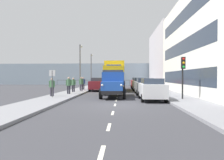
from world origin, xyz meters
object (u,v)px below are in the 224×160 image
at_px(lamp_post_promenade, 80,62).
at_px(car_grey_kerbside_1, 144,86).
at_px(pedestrian_strolling, 81,83).
at_px(lorry_cargo_yellow, 115,75).
at_px(truck_vintage_blue, 113,84).
at_px(car_white_kerbside_near, 152,89).
at_px(car_red_kerbside_3, 137,83).
at_px(lamp_post_far, 91,67).
at_px(pedestrian_near_railing, 73,84).
at_px(car_maroon_oppositeside_0, 98,84).
at_px(street_sign, 52,79).
at_px(traffic_light_near, 183,69).
at_px(pedestrian_with_bag, 69,84).
at_px(car_silver_kerbside_2, 140,84).
at_px(pedestrian_in_dark_coat, 52,85).
at_px(pedestrian_couple_a, 83,82).

bearing_deg(lamp_post_promenade, car_grey_kerbside_1, 144.12).
bearing_deg(pedestrian_strolling, lorry_cargo_yellow, -146.50).
distance_m(truck_vintage_blue, car_grey_kerbside_1, 4.35).
height_order(car_white_kerbside_near, car_red_kerbside_3, same).
bearing_deg(lorry_cargo_yellow, lamp_post_far, -63.12).
bearing_deg(pedestrian_near_railing, car_maroon_oppositeside_0, -121.77).
height_order(lamp_post_far, street_sign, lamp_post_far).
distance_m(lorry_cargo_yellow, traffic_light_near, 12.38).
xyz_separation_m(pedestrian_with_bag, pedestrian_strolling, (-0.33, -4.41, -0.01)).
bearing_deg(car_grey_kerbside_1, car_white_kerbside_near, 90.00).
relative_size(car_grey_kerbside_1, lamp_post_promenade, 0.72).
bearing_deg(street_sign, lamp_post_promenade, -90.66).
bearing_deg(car_grey_kerbside_1, pedestrian_strolling, -23.19).
relative_size(car_maroon_oppositeside_0, lamp_post_far, 0.69).
relative_size(truck_vintage_blue, car_red_kerbside_3, 1.27).
relative_size(car_silver_kerbside_2, pedestrian_with_bag, 2.32).
bearing_deg(traffic_light_near, car_silver_kerbside_2, -78.30).
bearing_deg(lorry_cargo_yellow, lamp_post_promenade, -0.27).
bearing_deg(pedestrian_near_railing, car_silver_kerbside_2, -149.02).
height_order(car_maroon_oppositeside_0, street_sign, street_sign).
bearing_deg(truck_vintage_blue, pedestrian_near_railing, -43.09).
relative_size(pedestrian_strolling, lamp_post_promenade, 0.28).
xyz_separation_m(lorry_cargo_yellow, car_grey_kerbside_1, (-3.32, 5.75, -1.18)).
relative_size(car_grey_kerbside_1, street_sign, 1.92).
relative_size(pedestrian_near_railing, street_sign, 0.70).
relative_size(truck_vintage_blue, lamp_post_promenade, 0.93).
bearing_deg(pedestrian_near_railing, pedestrian_strolling, -106.76).
bearing_deg(truck_vintage_blue, lamp_post_far, -74.89).
height_order(car_grey_kerbside_1, pedestrian_strolling, pedestrian_strolling).
relative_size(pedestrian_near_railing, lamp_post_promenade, 0.26).
relative_size(car_silver_kerbside_2, lamp_post_promenade, 0.65).
height_order(lamp_post_promenade, lamp_post_far, lamp_post_promenade).
bearing_deg(traffic_light_near, pedestrian_in_dark_coat, -8.47).
height_order(traffic_light_near, street_sign, traffic_light_near).
distance_m(car_red_kerbside_3, traffic_light_near, 16.55).
xyz_separation_m(car_silver_kerbside_2, car_red_kerbside_3, (-0.00, -4.99, 0.00)).
xyz_separation_m(pedestrian_couple_a, lamp_post_promenade, (0.46, -0.31, 2.67)).
bearing_deg(car_grey_kerbside_1, pedestrian_in_dark_coat, 23.38).
bearing_deg(pedestrian_couple_a, traffic_light_near, 132.62).
relative_size(lorry_cargo_yellow, pedestrian_near_railing, 5.18).
bearing_deg(lamp_post_far, traffic_light_near, 117.06).
xyz_separation_m(pedestrian_near_railing, pedestrian_strolling, (-0.53, -1.75, 0.06)).
bearing_deg(car_white_kerbside_near, car_red_kerbside_3, -90.00).
bearing_deg(lamp_post_promenade, car_maroon_oppositeside_0, 164.36).
bearing_deg(car_white_kerbside_near, truck_vintage_blue, -33.57).
bearing_deg(pedestrian_near_railing, lamp_post_promenade, -87.88).
bearing_deg(car_red_kerbside_3, pedestrian_couple_a, 36.64).
distance_m(pedestrian_near_railing, pedestrian_strolling, 1.83).
bearing_deg(car_silver_kerbside_2, pedestrian_with_bag, 44.00).
height_order(car_maroon_oppositeside_0, pedestrian_couple_a, pedestrian_couple_a).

